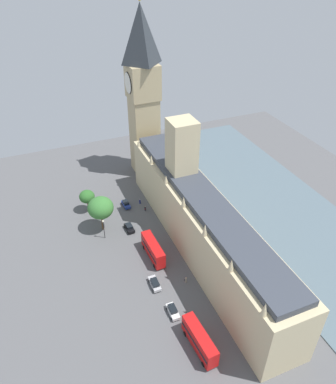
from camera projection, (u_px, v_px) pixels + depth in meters
ground_plane at (193, 250)px, 97.87m from camera, size 143.11×143.11×0.00m
river_thames at (290, 222)px, 107.45m from camera, size 34.77×128.80×0.25m
parliament_building at (200, 219)px, 94.27m from camera, size 11.64×73.11×31.09m
clock_tower at (143, 92)px, 115.54m from camera, size 9.35×9.35×54.30m
car_blue_opposite_hall at (126, 204)px, 113.23m from camera, size 1.99×4.21×1.74m
car_black_trailing at (129, 227)px, 104.16m from camera, size 2.15×4.30×1.74m
double_decker_bus_corner at (153, 249)px, 94.45m from camera, size 2.90×10.57×4.75m
car_silver_near_tower at (155, 283)px, 87.50m from camera, size 1.99×4.75×1.74m
car_white_by_river_gate at (173, 311)px, 81.14m from camera, size 1.92×4.44×1.74m
double_decker_bus_kerbside at (200, 340)px, 73.38m from camera, size 3.17×10.63×4.75m
pedestrian_midblock at (145, 209)px, 111.57m from camera, size 0.64×0.70×1.67m
pedestrian_far_end at (186, 280)px, 88.56m from camera, size 0.67×0.59×1.67m
pedestrian_under_trees at (140, 201)px, 114.53m from camera, size 0.57×0.66×1.66m
plane_tree_leading at (101, 208)px, 100.70m from camera, size 7.07×7.07×10.54m
plane_tree_slot_10 at (87, 197)px, 108.98m from camera, size 4.52×4.52×7.14m
street_lamp_slot_11 at (103, 226)px, 99.47m from camera, size 0.56×0.56×6.15m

